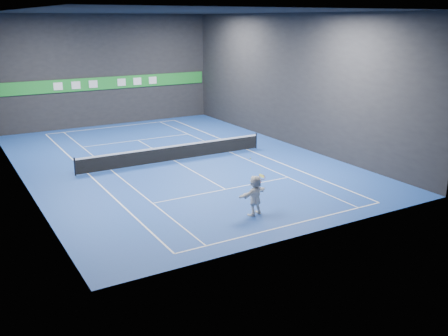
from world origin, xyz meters
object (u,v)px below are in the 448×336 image
tennis_racket (262,178)px  tennis_ball (250,158)px  player (255,195)px  tennis_net (174,152)px

tennis_racket → tennis_ball: bearing=170.2°
player → tennis_racket: same height
tennis_ball → tennis_net: (0.80, 9.94, -2.12)m
tennis_racket → player: bearing=-172.8°
tennis_racket → tennis_net: bearing=88.7°
player → tennis_ball: bearing=-54.8°
tennis_net → tennis_racket: bearing=-91.3°
tennis_net → tennis_ball: bearing=-94.6°
player → tennis_racket: bearing=170.3°
player → tennis_net: (0.61, 10.09, -0.40)m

